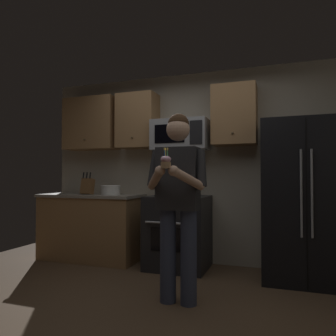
{
  "coord_description": "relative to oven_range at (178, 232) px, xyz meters",
  "views": [
    {
      "loc": [
        1.11,
        -2.65,
        1.17
      ],
      "look_at": [
        0.1,
        0.25,
        1.25
      ],
      "focal_mm": 34.86,
      "sensor_mm": 36.0,
      "label": 1
    }
  ],
  "objects": [
    {
      "name": "ground_plane",
      "position": [
        0.15,
        -1.36,
        -0.46
      ],
      "size": [
        6.0,
        6.0,
        0.0
      ],
      "primitive_type": "plane",
      "color": "brown"
    },
    {
      "name": "wall_back",
      "position": [
        0.15,
        0.39,
        0.84
      ],
      "size": [
        4.4,
        0.1,
        2.6
      ],
      "primitive_type": "cube",
      "color": "#B7AD99",
      "rests_on": "ground"
    },
    {
      "name": "oven_range",
      "position": [
        0.0,
        0.0,
        0.0
      ],
      "size": [
        0.76,
        0.7,
        0.93
      ],
      "color": "black",
      "rests_on": "ground"
    },
    {
      "name": "microwave",
      "position": [
        0.0,
        0.12,
        1.26
      ],
      "size": [
        0.74,
        0.41,
        0.4
      ],
      "color": "#9EA0A5"
    },
    {
      "name": "refrigerator",
      "position": [
        1.5,
        -0.04,
        0.44
      ],
      "size": [
        0.9,
        0.75,
        1.8
      ],
      "color": "black",
      "rests_on": "ground"
    },
    {
      "name": "cabinet_row_upper",
      "position": [
        -0.57,
        0.17,
        1.49
      ],
      "size": [
        2.78,
        0.36,
        0.76
      ],
      "color": "#9E7247"
    },
    {
      "name": "counter_left",
      "position": [
        -1.3,
        0.02,
        0.0
      ],
      "size": [
        1.44,
        0.66,
        0.92
      ],
      "color": "#9E7247",
      "rests_on": "ground"
    },
    {
      "name": "knife_block",
      "position": [
        -1.33,
        -0.03,
        0.57
      ],
      "size": [
        0.16,
        0.15,
        0.32
      ],
      "color": "brown",
      "rests_on": "counter_left"
    },
    {
      "name": "bowl_large_white",
      "position": [
        -0.97,
        -0.02,
        0.53
      ],
      "size": [
        0.27,
        0.27,
        0.13
      ],
      "color": "white",
      "rests_on": "counter_left"
    },
    {
      "name": "person",
      "position": [
        0.35,
        -1.12,
        0.53
      ],
      "size": [
        0.6,
        0.48,
        1.76
      ],
      "color": "#383F59",
      "rests_on": "ground"
    },
    {
      "name": "cupcake",
      "position": [
        0.35,
        -1.45,
        0.83
      ],
      "size": [
        0.09,
        0.09,
        0.17
      ],
      "color": "#A87F56"
    }
  ]
}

